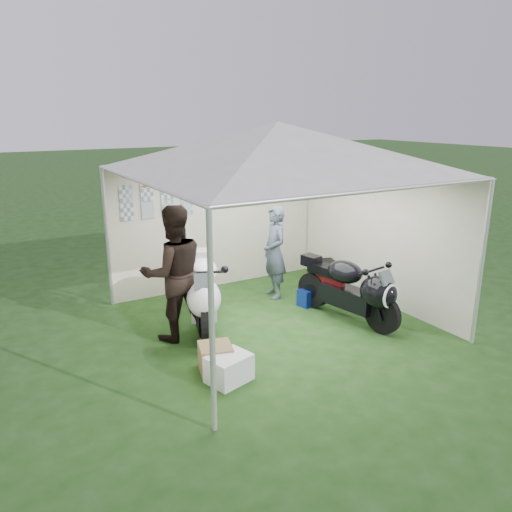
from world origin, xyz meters
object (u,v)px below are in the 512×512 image
Objects in this scene: canopy_tent at (277,152)px; crate_1 at (216,358)px; person_blue_jacket at (275,252)px; motorcycle_white at (203,290)px; motorcycle_black at (352,288)px; paddock_stand at (309,297)px; person_dark_jacket at (174,273)px; crate_0 at (229,368)px; equipment_box at (322,272)px.

crate_1 is at bearing -146.89° from canopy_tent.
person_blue_jacket is at bearing 42.79° from crate_1.
canopy_tent is 2.27m from motorcycle_white.
motorcycle_black is 4.91× the size of crate_1.
paddock_stand is at bearing 90.00° from motorcycle_black.
person_dark_jacket is (-1.53, 0.22, -1.61)m from canopy_tent.
person_blue_jacket is at bearing 47.42° from crate_0.
person_blue_jacket is at bearing 96.15° from motorcycle_black.
crate_0 is at bearing -146.22° from paddock_stand.
crate_0 is (-1.43, -1.25, -2.41)m from canopy_tent.
person_blue_jacket is at bearing 58.44° from canopy_tent.
person_blue_jacket reaches higher than equipment_box.
motorcycle_black is at bearing 167.02° from person_dark_jacket.
crate_1 reaches higher than crate_0.
crate_0 is at bearing -143.90° from equipment_box.
equipment_box reaches higher than paddock_stand.
crate_0 is 1.26× the size of crate_1.
motorcycle_white reaches higher than crate_0.
motorcycle_white is 4.06× the size of crate_0.
person_blue_jacket is 2.86m from crate_1.
motorcycle_black is 3.92× the size of crate_0.
motorcycle_black is at bearing -79.83° from paddock_stand.
person_dark_jacket reaches higher than crate_1.
person_blue_jacket reaches higher than crate_0.
paddock_stand is (1.90, -0.07, -0.44)m from motorcycle_white.
person_dark_jacket is at bearing -142.07° from motorcycle_white.
canopy_tent is 11.38× the size of crate_0.
canopy_tent is at bearing -161.66° from paddock_stand.
equipment_box is (3.23, 0.82, -0.74)m from person_dark_jacket.
motorcycle_white is at bearing -62.22° from person_blue_jacket.
person_blue_jacket is 4.05× the size of crate_1.
person_blue_jacket is (2.10, 0.71, -0.16)m from person_dark_jacket.
motorcycle_white is 1.04× the size of motorcycle_black.
paddock_stand is (0.86, 0.29, -2.43)m from canopy_tent.
person_blue_jacket is at bearing 114.05° from paddock_stand.
crate_0 is at bearing -175.13° from motorcycle_black.
canopy_tent is at bearing 139.74° from motorcycle_black.
canopy_tent is 2.97m from crate_1.
paddock_stand is at bearing -173.76° from person_dark_jacket.
paddock_stand is 2.76m from crate_0.
canopy_tent reaches higher than paddock_stand.
paddock_stand is 0.75× the size of crate_0.
equipment_box is at bearing 41.81° from paddock_stand.
crate_1 reaches higher than paddock_stand.
crate_0 is at bearing -138.91° from canopy_tent.
canopy_tent is 14.28× the size of crate_1.
canopy_tent is at bearing -23.44° from person_blue_jacket.
motorcycle_white is 1.70m from crate_0.
crate_1 is at bearing -147.83° from equipment_box.
crate_0 is at bearing -34.46° from person_blue_jacket.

